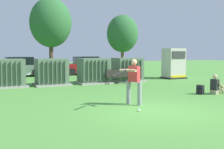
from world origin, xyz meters
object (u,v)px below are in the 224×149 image
at_px(transformer_east, 127,70).
at_px(batter, 133,79).
at_px(parked_car_right_of_center, 85,66).
at_px(sports_ball, 139,110).
at_px(transformer_mid_west, 52,72).
at_px(backpack, 200,90).
at_px(generator_enclosure, 174,64).
at_px(parked_car_left_of_center, 18,67).
at_px(transformer_mid_east, 94,71).
at_px(seated_spectator, 216,86).
at_px(transformer_west, 8,74).
at_px(park_bench, 119,75).

distance_m(transformer_east, batter, 8.44).
height_order(batter, parked_car_right_of_center, batter).
bearing_deg(sports_ball, transformer_mid_west, 96.48).
distance_m(transformer_east, backpack, 6.55).
bearing_deg(generator_enclosure, transformer_east, -171.71).
distance_m(backpack, parked_car_left_of_center, 15.41).
bearing_deg(transformer_mid_east, parked_car_left_of_center, 117.62).
height_order(transformer_mid_east, backpack, transformer_mid_east).
distance_m(transformer_east, seated_spectator, 6.90).
bearing_deg(seated_spectator, parked_car_left_of_center, 118.13).
xyz_separation_m(transformer_east, parked_car_left_of_center, (-6.32, 7.31, -0.04)).
distance_m(transformer_mid_east, batter, 7.63).
relative_size(transformer_east, seated_spectator, 2.18).
bearing_deg(seated_spectator, transformer_east, 100.15).
xyz_separation_m(sports_ball, backpack, (4.65, 2.19, 0.17)).
height_order(sports_ball, seated_spectator, seated_spectator).
bearing_deg(parked_car_right_of_center, transformer_east, -85.51).
bearing_deg(parked_car_left_of_center, generator_enclosure, -32.14).
bearing_deg(transformer_mid_east, sports_ball, -101.03).
distance_m(transformer_west, sports_ball, 9.56).
height_order(backpack, parked_car_right_of_center, parked_car_right_of_center).
relative_size(batter, sports_ball, 19.33).
relative_size(transformer_east, parked_car_left_of_center, 0.49).
bearing_deg(transformer_east, sports_ball, -115.59).
bearing_deg(parked_car_left_of_center, transformer_mid_east, -62.38).
bearing_deg(backpack, park_bench, 105.81).
bearing_deg(sports_ball, batter, 70.19).
xyz_separation_m(generator_enclosure, backpack, (-3.84, -7.14, -0.92)).
bearing_deg(sports_ball, seated_spectator, 19.61).
distance_m(transformer_east, sports_ball, 9.67).
distance_m(transformer_west, generator_enclosure, 11.97).
height_order(transformer_east, park_bench, transformer_east).
bearing_deg(transformer_east, backpack, -85.76).
xyz_separation_m(transformer_west, backpack, (8.11, -6.69, -0.57)).
bearing_deg(transformer_mid_east, transformer_east, 0.78).
height_order(sports_ball, backpack, backpack).
bearing_deg(parked_car_left_of_center, park_bench, -57.66).
height_order(transformer_west, seated_spectator, transformer_west).
bearing_deg(transformer_east, transformer_west, 178.64).
distance_m(transformer_mid_east, generator_enclosure, 6.84).
height_order(transformer_mid_east, transformer_east, same).
bearing_deg(parked_car_right_of_center, batter, -102.22).
distance_m(transformer_mid_east, backpack, 7.14).
relative_size(batter, parked_car_right_of_center, 0.40).
xyz_separation_m(transformer_east, generator_enclosure, (4.32, 0.63, 0.35)).
distance_m(park_bench, parked_car_left_of_center, 9.77).
bearing_deg(transformer_mid_east, park_bench, -33.30).
height_order(transformer_mid_east, sports_ball, transformer_mid_east).
distance_m(transformer_mid_west, transformer_mid_east, 2.68).
height_order(transformer_mid_west, transformer_mid_east, same).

